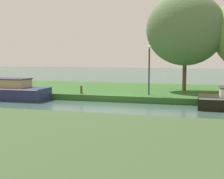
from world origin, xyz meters
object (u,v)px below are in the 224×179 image
(lamp_post, at_px, (149,64))
(mooring_post_near, at_px, (81,90))
(navy_narrowboat, at_px, (8,91))
(willow_tree_left, at_px, (185,29))

(lamp_post, relative_size, mooring_post_near, 6.09)
(navy_narrowboat, xyz_separation_m, lamp_post, (9.25, 2.04, 1.79))
(navy_narrowboat, relative_size, mooring_post_near, 10.36)
(navy_narrowboat, height_order, mooring_post_near, navy_narrowboat)
(navy_narrowboat, distance_m, willow_tree_left, 13.09)
(navy_narrowboat, bearing_deg, mooring_post_near, 15.82)
(navy_narrowboat, distance_m, mooring_post_near, 4.97)
(lamp_post, bearing_deg, mooring_post_near, -171.23)
(mooring_post_near, bearing_deg, willow_tree_left, 29.59)
(navy_narrowboat, xyz_separation_m, willow_tree_left, (11.31, 5.06, 4.21))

